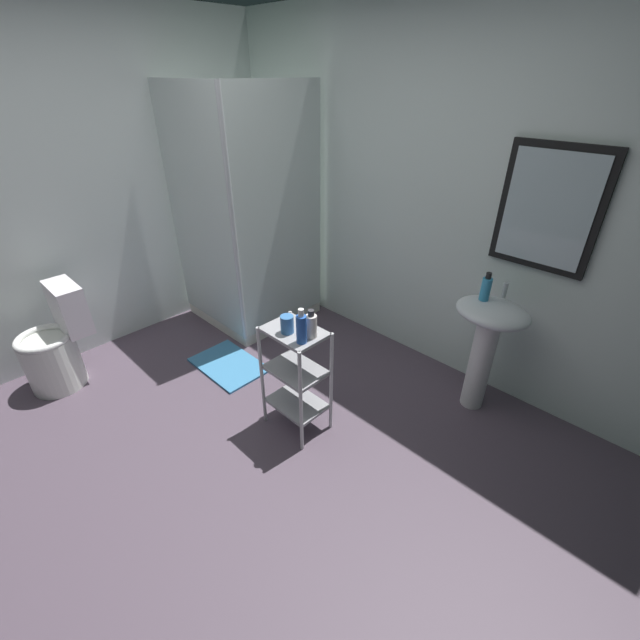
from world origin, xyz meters
name	(u,v)px	position (x,y,z in m)	size (l,w,h in m)	color
ground_plane	(225,459)	(0.00, 0.00, -0.01)	(4.20, 4.20, 0.02)	#534553
wall_back	(418,197)	(0.01, 1.85, 1.25)	(4.20, 0.14, 2.50)	silver
wall_left	(57,198)	(-1.85, 0.00, 1.25)	(0.10, 4.20, 2.50)	silver
shower_stall	(250,274)	(-1.22, 1.18, 0.46)	(0.92, 0.92, 2.00)	white
pedestal_sink	(487,335)	(0.84, 1.52, 0.58)	(0.46, 0.37, 0.81)	white
sink_faucet	(505,290)	(0.84, 1.64, 0.86)	(0.03, 0.03, 0.10)	silver
toilet	(56,347)	(-1.48, -0.40, 0.31)	(0.37, 0.49, 0.76)	white
storage_cart	(296,372)	(0.10, 0.52, 0.44)	(0.38, 0.28, 0.74)	silver
hand_soap_bottle	(486,288)	(0.77, 1.52, 0.89)	(0.06, 0.06, 0.18)	#389ED1
shampoo_bottle_blue	(301,328)	(0.22, 0.46, 0.83)	(0.06, 0.06, 0.21)	blue
lotion_bottle_white	(311,325)	(0.22, 0.54, 0.82)	(0.06, 0.06, 0.17)	white
rinse_cup	(287,324)	(0.09, 0.48, 0.79)	(0.08, 0.08, 0.11)	#3870B2
bath_mat	(229,365)	(-0.76, 0.57, 0.01)	(0.60, 0.40, 0.02)	teal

